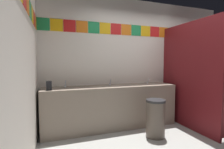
% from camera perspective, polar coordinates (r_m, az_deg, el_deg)
% --- Properties ---
extents(ground_plane, '(9.73, 9.73, 0.00)m').
position_cam_1_polar(ground_plane, '(3.08, 23.94, -21.99)').
color(ground_plane, '#9E9E99').
extents(wall_back, '(4.42, 0.09, 2.74)m').
position_cam_1_polar(wall_back, '(4.03, 9.31, 4.61)').
color(wall_back, silver).
rests_on(wall_back, ground_plane).
extents(wall_side, '(0.09, 3.01, 2.74)m').
position_cam_1_polar(wall_side, '(2.03, -28.63, 4.78)').
color(wall_side, silver).
rests_on(wall_side, ground_plane).
extents(vanity_counter, '(2.70, 0.56, 0.86)m').
position_cam_1_polar(vanity_counter, '(3.53, -0.15, -10.61)').
color(vanity_counter, gray).
rests_on(vanity_counter, ground_plane).
extents(faucet_left, '(0.04, 0.10, 0.14)m').
position_cam_1_polar(faucet_left, '(3.35, -15.44, -3.33)').
color(faucet_left, silver).
rests_on(faucet_left, vanity_counter).
extents(faucet_center, '(0.04, 0.10, 0.14)m').
position_cam_1_polar(faucet_center, '(3.52, -0.63, -2.82)').
color(faucet_center, silver).
rests_on(faucet_center, vanity_counter).
extents(faucet_right, '(0.04, 0.10, 0.14)m').
position_cam_1_polar(faucet_right, '(3.90, 12.03, -2.24)').
color(faucet_right, silver).
rests_on(faucet_right, vanity_counter).
extents(soap_dispenser, '(0.09, 0.09, 0.16)m').
position_cam_1_polar(soap_dispenser, '(3.09, -20.49, -3.55)').
color(soap_dispenser, black).
rests_on(soap_dispenser, vanity_counter).
extents(stall_divider, '(0.92, 1.55, 2.14)m').
position_cam_1_polar(stall_divider, '(3.70, 28.74, -0.55)').
color(stall_divider, maroon).
rests_on(stall_divider, ground_plane).
extents(toilet, '(0.39, 0.49, 0.74)m').
position_cam_1_polar(toilet, '(4.59, 25.96, -9.32)').
color(toilet, white).
rests_on(toilet, ground_plane).
extents(trash_bin, '(0.34, 0.34, 0.67)m').
position_cam_1_polar(trash_bin, '(3.22, 14.47, -14.07)').
color(trash_bin, brown).
rests_on(trash_bin, ground_plane).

